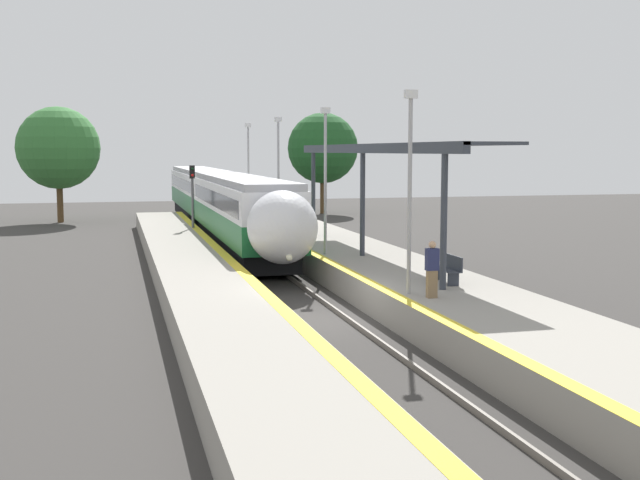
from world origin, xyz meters
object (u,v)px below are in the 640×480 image
Objects in this scene: lamppost_near at (410,179)px; lamppost_farthest at (248,164)px; platform_bench at (448,268)px; lamppost_far at (278,167)px; person_waiting at (432,269)px; train at (219,200)px; lamppost_mid at (325,171)px; railway_signal at (193,197)px.

lamppost_near and lamppost_farthest have the same top height.
platform_bench is 0.28× the size of lamppost_far.
person_waiting reaches higher than platform_bench.
train is 16.70m from lamppost_mid.
lamppost_near is (-1.90, -1.55, 2.85)m from platform_bench.
railway_signal is (-4.56, 22.51, 0.85)m from person_waiting.
lamppost_far is (0.00, 18.95, 0.00)m from lamppost_near.
lamppost_farthest is (4.14, 6.67, 1.64)m from railway_signal.
lamppost_near is (2.22, -25.90, 2.09)m from train.
lamppost_far is at bearing -72.26° from train.
railway_signal is 22.22m from lamppost_near.
railway_signal is at bearing 100.77° from lamppost_near.
train is 3.96m from lamppost_farthest.
train is 6.86× the size of lamppost_farthest.
person_waiting is 10.53m from lamppost_mid.
lamppost_far reaches higher than railway_signal.
platform_bench is at bearing 39.15° from lamppost_near.
platform_bench is 3.76m from lamppost_near.
lamppost_far is at bearing -90.00° from lamppost_farthest.
railway_signal is at bearing 108.62° from lamppost_mid.
railway_signal is at bearing -114.90° from train.
lamppost_farthest reaches higher than train.
lamppost_mid is at bearing -71.38° from railway_signal.
lamppost_mid is 1.00× the size of lamppost_far.
person_waiting is (2.64, -26.64, -0.40)m from train.
lamppost_mid and lamppost_farthest have the same top height.
lamppost_far is at bearing 91.21° from person_waiting.
lamppost_near is (4.14, -21.77, 1.64)m from railway_signal.
lamppost_mid reaches higher than train.
person_waiting is 29.28m from lamppost_farthest.
lamppost_farthest is (0.00, 9.48, 0.00)m from lamppost_far.
lamppost_far is (0.00, 9.48, 0.00)m from lamppost_mid.
person_waiting is (-1.49, -2.29, 0.36)m from platform_bench.
person_waiting is 2.63m from lamppost_near.
lamppost_mid is 18.95m from lamppost_farthest.
lamppost_far reaches higher than platform_bench.
platform_bench is (4.12, -24.35, -0.76)m from train.
train is 4.58m from railway_signal.
lamppost_mid is (2.22, -16.42, 2.09)m from train.
person_waiting is 0.28× the size of lamppost_near.
lamppost_near is at bearing -90.00° from lamppost_far.
lamppost_far is (4.14, -2.81, 1.64)m from railway_signal.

